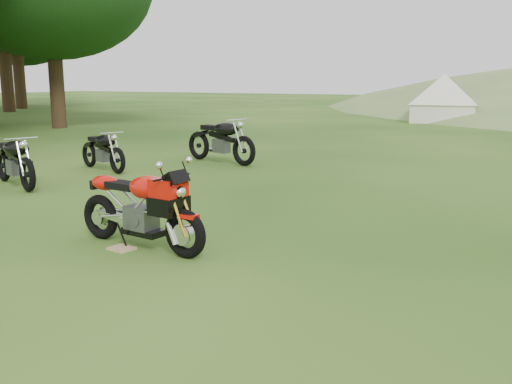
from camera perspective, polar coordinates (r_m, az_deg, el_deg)
The scene contains 8 objects.
ground at distance 6.65m, azimuth -2.74°, elevation -5.69°, with size 120.00×120.00×0.00m, color #193F0D.
treeline at distance 31.01m, azimuth -21.47°, elevation 6.98°, with size 28.00×32.00×14.00m, color black, non-canonical shape.
sport_motorcycle at distance 6.68m, azimuth -11.57°, elevation -0.97°, with size 1.82×0.46×1.09m, color red, non-canonical shape.
plywood_board at distance 6.79m, azimuth -13.30°, elevation -5.51°, with size 0.28×0.23×0.02m, color tan.
vintage_moto_b at distance 11.20m, azimuth -23.06°, elevation 3.02°, with size 1.89×0.44×1.00m, color black, non-canonical shape.
vintage_moto_c at distance 13.25m, azimuth -3.58°, elevation 5.32°, with size 2.12×0.49×1.11m, color black, non-canonical shape.
vintage_moto_d at distance 12.55m, azimuth -15.10°, elevation 4.14°, with size 1.73×0.40×0.91m, color black, non-canonical shape.
tent_left at distance 27.00m, azimuth 18.24°, elevation 9.12°, with size 2.66×2.66×2.31m, color white, non-canonical shape.
Camera 1 is at (3.18, -5.50, 1.95)m, focal length 40.00 mm.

